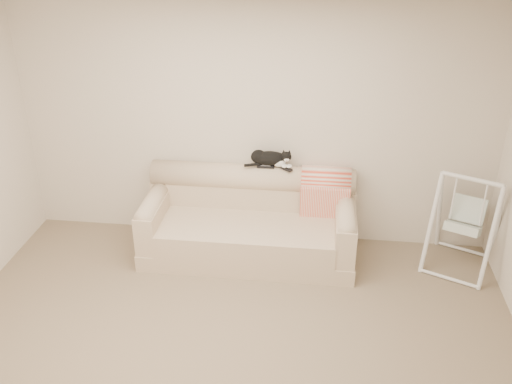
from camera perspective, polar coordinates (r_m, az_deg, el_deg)
ground_plane at (r=4.93m, az=-2.98°, el=-16.12°), size 5.00×5.00×0.00m
room_shell at (r=4.04m, az=-3.50°, el=-0.14°), size 5.04×4.04×2.60m
sofa at (r=6.01m, az=-0.65°, el=-3.09°), size 2.20×0.93×0.90m
remote_a at (r=5.93m, az=0.98°, el=2.59°), size 0.18×0.05×0.03m
remote_b at (r=5.90m, az=2.94°, el=2.39°), size 0.16×0.14×0.02m
tuxedo_cat at (r=5.91m, az=1.40°, el=3.40°), size 0.50×0.20×0.20m
throw_blanket at (r=5.99m, az=6.98°, el=0.67°), size 0.51×0.38×0.58m
baby_swing at (r=6.07m, az=20.12°, el=-2.89°), size 0.83×0.86×1.02m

